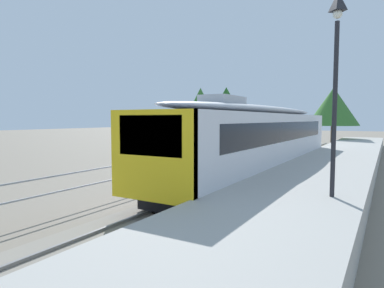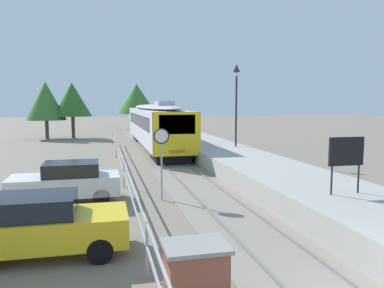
% 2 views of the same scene
% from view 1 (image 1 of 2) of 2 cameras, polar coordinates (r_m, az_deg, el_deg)
% --- Properties ---
extents(ground_plane, '(160.00, 160.00, 0.00)m').
position_cam_1_polar(ground_plane, '(15.76, -3.38, -6.62)').
color(ground_plane, slate).
extents(track_rails, '(3.20, 60.00, 0.14)m').
position_cam_1_polar(track_rails, '(14.33, 6.72, -7.60)').
color(track_rails, gray).
rests_on(track_rails, ground).
extents(commuter_train, '(2.82, 18.86, 3.74)m').
position_cam_1_polar(commuter_train, '(17.53, 11.70, 1.46)').
color(commuter_train, silver).
rests_on(commuter_train, track_rails).
extents(station_platform, '(3.90, 60.00, 0.90)m').
position_cam_1_polar(station_platform, '(13.31, 19.75, -6.92)').
color(station_platform, '#A8A59E').
rests_on(station_platform, ground).
extents(platform_lamp_mid_platform, '(0.34, 0.34, 5.35)m').
position_cam_1_polar(platform_lamp_mid_platform, '(9.74, 23.39, 13.67)').
color(platform_lamp_mid_platform, '#232328').
rests_on(platform_lamp_mid_platform, station_platform).
extents(tree_behind_carpark, '(5.36, 5.36, 6.37)m').
position_cam_1_polar(tree_behind_carpark, '(38.97, 22.95, 5.90)').
color(tree_behind_carpark, brown).
rests_on(tree_behind_carpark, ground).
extents(tree_behind_station_far, '(4.03, 4.03, 5.95)m').
position_cam_1_polar(tree_behind_station_far, '(32.02, 1.46, 6.00)').
color(tree_behind_station_far, brown).
rests_on(tree_behind_station_far, ground).
extents(tree_distant_left, '(4.00, 4.00, 5.89)m').
position_cam_1_polar(tree_distant_left, '(30.94, 5.85, 6.33)').
color(tree_distant_left, brown).
rests_on(tree_distant_left, ground).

